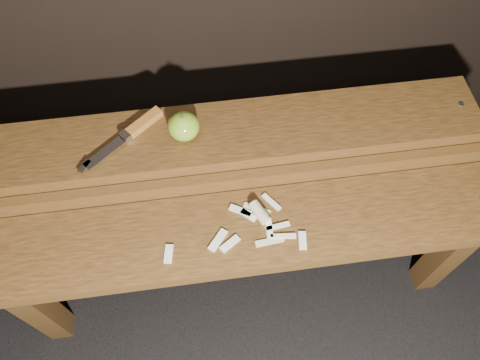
{
  "coord_description": "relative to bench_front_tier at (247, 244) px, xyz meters",
  "views": [
    {
      "loc": [
        -0.07,
        -0.49,
        1.39
      ],
      "look_at": [
        0.0,
        0.06,
        0.45
      ],
      "focal_mm": 35.0,
      "sensor_mm": 36.0,
      "label": 1
    }
  ],
  "objects": [
    {
      "name": "ground",
      "position": [
        0.0,
        0.06,
        -0.35
      ],
      "size": [
        60.0,
        60.0,
        0.0
      ],
      "primitive_type": "plane",
      "color": "black"
    },
    {
      "name": "bench_front_tier",
      "position": [
        0.0,
        0.0,
        0.0
      ],
      "size": [
        1.2,
        0.2,
        0.42
      ],
      "color": "#38220E",
      "rests_on": "ground"
    },
    {
      "name": "bench_rear_tier",
      "position": [
        0.0,
        0.23,
        0.06
      ],
      "size": [
        1.2,
        0.21,
        0.5
      ],
      "color": "#38220E",
      "rests_on": "ground"
    },
    {
      "name": "apple",
      "position": [
        -0.11,
        0.23,
        0.18
      ],
      "size": [
        0.07,
        0.07,
        0.08
      ],
      "color": "olive",
      "rests_on": "bench_rear_tier"
    },
    {
      "name": "knife",
      "position": [
        -0.23,
        0.25,
        0.16
      ],
      "size": [
        0.2,
        0.16,
        0.02
      ],
      "color": "#945A20",
      "rests_on": "bench_rear_tier"
    },
    {
      "name": "apple_scraps",
      "position": [
        0.02,
        0.02,
        0.07
      ],
      "size": [
        0.32,
        0.15,
        0.03
      ],
      "color": "beige",
      "rests_on": "bench_front_tier"
    }
  ]
}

